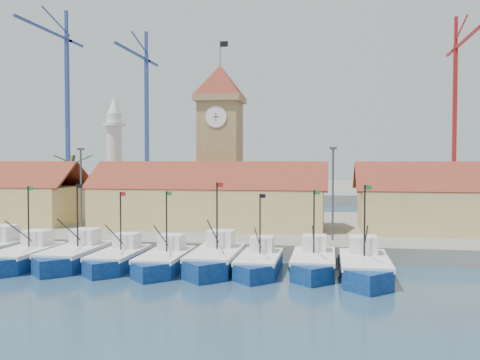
# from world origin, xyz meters

# --- Properties ---
(ground) EXTENTS (400.00, 400.00, 0.00)m
(ground) POSITION_xyz_m (0.00, 0.00, 0.00)
(ground) COLOR navy
(ground) RESTS_ON ground
(quay) EXTENTS (140.00, 32.00, 1.50)m
(quay) POSITION_xyz_m (0.00, 24.00, 0.75)
(quay) COLOR gray
(quay) RESTS_ON ground
(terminal) EXTENTS (240.00, 80.00, 2.00)m
(terminal) POSITION_xyz_m (0.00, 110.00, 1.00)
(terminal) COLOR gray
(terminal) RESTS_ON ground
(boat_3) EXTENTS (3.55, 9.73, 7.36)m
(boat_3) POSITION_xyz_m (-12.44, 1.89, 0.76)
(boat_3) COLOR navy
(boat_3) RESTS_ON ground
(boat_4) EXTENTS (3.66, 10.02, 7.58)m
(boat_4) POSITION_xyz_m (-8.30, 2.80, 0.78)
(boat_4) COLOR navy
(boat_4) RESTS_ON ground
(boat_5) EXTENTS (3.33, 9.11, 6.89)m
(boat_5) POSITION_xyz_m (-4.17, 2.65, 0.71)
(boat_5) COLOR navy
(boat_5) RESTS_ON ground
(boat_6) EXTENTS (3.38, 9.26, 7.01)m
(boat_6) POSITION_xyz_m (0.08, 2.28, 0.72)
(boat_6) COLOR navy
(boat_6) RESTS_ON ground
(boat_7) EXTENTS (3.76, 10.30, 7.79)m
(boat_7) POSITION_xyz_m (4.23, 3.19, 0.81)
(boat_7) COLOR navy
(boat_7) RESTS_ON ground
(boat_8) EXTENTS (3.30, 9.04, 6.84)m
(boat_8) POSITION_xyz_m (8.00, 2.82, 0.71)
(boat_8) COLOR navy
(boat_8) RESTS_ON ground
(boat_9) EXTENTS (3.46, 9.48, 7.18)m
(boat_9) POSITION_xyz_m (12.43, 3.37, 0.74)
(boat_9) COLOR navy
(boat_9) RESTS_ON ground
(boat_10) EXTENTS (3.73, 10.22, 7.74)m
(boat_10) POSITION_xyz_m (16.44, 1.87, 0.80)
(boat_10) COLOR navy
(boat_10) RESTS_ON ground
(hall_center) EXTENTS (27.04, 10.13, 7.61)m
(hall_center) POSITION_xyz_m (0.00, 20.00, 3.99)
(hall_center) COLOR #DDC179
(hall_center) RESTS_ON quay
(clock_tower) EXTENTS (5.80, 5.80, 22.70)m
(clock_tower) POSITION_xyz_m (0.00, 26.00, 11.96)
(clock_tower) COLOR #A18952
(clock_tower) RESTS_ON quay
(minaret) EXTENTS (3.00, 3.00, 16.30)m
(minaret) POSITION_xyz_m (-15.00, 28.00, 9.73)
(minaret) COLOR silver
(minaret) RESTS_ON quay
(palm_tree) EXTENTS (5.60, 5.03, 8.39)m
(palm_tree) POSITION_xyz_m (-20.00, 26.00, 6.25)
(palm_tree) COLOR brown
(palm_tree) RESTS_ON quay
(lamp_posts) EXTENTS (80.70, 0.25, 9.03)m
(lamp_posts) POSITION_xyz_m (0.50, 12.00, 6.48)
(lamp_posts) COLOR #3F3F44
(lamp_posts) RESTS_ON quay
(crane_blue_far) EXTENTS (1.00, 35.46, 49.43)m
(crane_blue_far) POSITION_xyz_m (-60.20, 100.40, 29.63)
(crane_blue_far) COLOR navy
(crane_blue_far) RESTS_ON terminal
(crane_blue_near) EXTENTS (1.00, 32.71, 44.10)m
(crane_blue_near) POSITION_xyz_m (-38.73, 106.64, 26.48)
(crane_blue_near) COLOR navy
(crane_blue_near) RESTS_ON terminal
(crane_red_right) EXTENTS (1.00, 32.83, 43.86)m
(crane_red_right) POSITION_xyz_m (45.26, 103.62, 26.35)
(crane_red_right) COLOR maroon
(crane_red_right) RESTS_ON terminal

